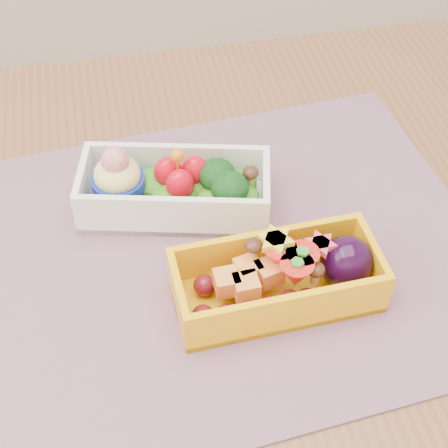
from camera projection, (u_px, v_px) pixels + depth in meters
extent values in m
cube|color=brown|center=(178.00, 294.00, 0.68)|extent=(1.20, 0.80, 0.04)
cube|color=#8D616C|center=(218.00, 255.00, 0.69)|extent=(0.56, 0.45, 0.00)
cube|color=white|center=(175.00, 189.00, 0.71)|extent=(0.21, 0.13, 0.05)
ellipsoid|color=#62B725|center=(175.00, 195.00, 0.72)|extent=(0.19, 0.11, 0.02)
cylinder|color=#142A9A|center=(119.00, 190.00, 0.71)|extent=(0.06, 0.06, 0.03)
sphere|color=red|center=(115.00, 160.00, 0.68)|extent=(0.03, 0.03, 0.03)
ellipsoid|color=red|center=(168.00, 172.00, 0.71)|extent=(0.03, 0.03, 0.04)
ellipsoid|color=red|center=(180.00, 185.00, 0.70)|extent=(0.03, 0.03, 0.04)
ellipsoid|color=red|center=(195.00, 171.00, 0.71)|extent=(0.03, 0.03, 0.04)
sphere|color=orange|center=(177.00, 155.00, 0.68)|extent=(0.01, 0.01, 0.01)
ellipsoid|color=black|center=(217.00, 175.00, 0.71)|extent=(0.04, 0.04, 0.03)
ellipsoid|color=black|center=(230.00, 188.00, 0.69)|extent=(0.04, 0.04, 0.03)
ellipsoid|color=#3F2111|center=(251.00, 173.00, 0.70)|extent=(0.02, 0.02, 0.01)
cube|color=#FAB00C|center=(277.00, 280.00, 0.63)|extent=(0.19, 0.09, 0.05)
ellipsoid|color=#591015|center=(237.00, 298.00, 0.63)|extent=(0.10, 0.05, 0.02)
cube|color=orange|center=(247.00, 277.00, 0.62)|extent=(0.05, 0.04, 0.02)
cone|color=red|center=(279.00, 258.00, 0.63)|extent=(0.03, 0.03, 0.03)
cone|color=red|center=(301.00, 264.00, 0.62)|extent=(0.03, 0.03, 0.03)
cone|color=red|center=(296.00, 275.00, 0.61)|extent=(0.03, 0.03, 0.03)
cylinder|color=yellow|center=(276.00, 240.00, 0.62)|extent=(0.04, 0.04, 0.01)
cylinder|color=#E53F5B|center=(320.00, 244.00, 0.62)|extent=(0.03, 0.03, 0.01)
ellipsoid|color=#3F2111|center=(253.00, 258.00, 0.63)|extent=(0.02, 0.02, 0.01)
ellipsoid|color=#3F2111|center=(315.00, 276.00, 0.62)|extent=(0.02, 0.02, 0.01)
ellipsoid|color=black|center=(346.00, 262.00, 0.64)|extent=(0.05, 0.05, 0.05)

